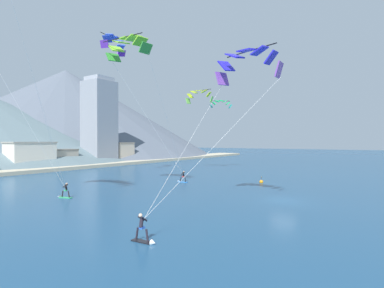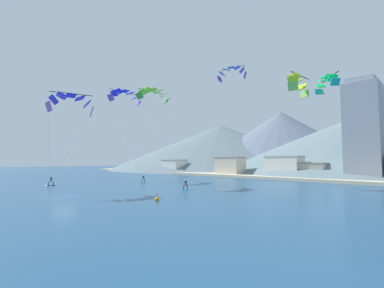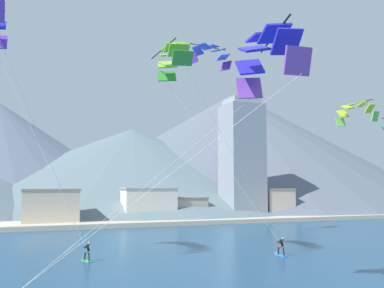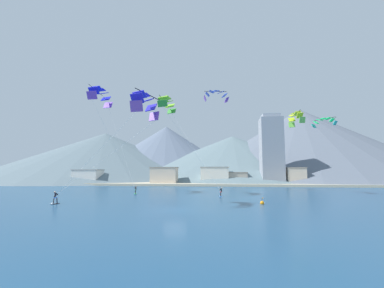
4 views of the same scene
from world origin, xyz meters
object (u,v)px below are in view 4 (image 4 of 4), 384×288
(parafoil_kite_near_lead, at_px, (100,95))
(parafoil_kite_near_trail, at_px, (167,103))
(kitesurfer_near_lead, at_px, (135,191))
(race_marker_buoy, at_px, (262,203))
(parafoil_kite_distant_mid_solo, at_px, (216,95))
(parafoil_kite_distant_high_outer, at_px, (324,121))
(kitesurfer_mid_center, at_px, (54,200))
(kitesurfer_near_trail, at_px, (221,194))
(parafoil_kite_mid_center, at_px, (144,103))
(parafoil_kite_distant_low_drift, at_px, (296,117))

(parafoil_kite_near_lead, bearing_deg, parafoil_kite_near_trail, -8.86)
(kitesurfer_near_lead, distance_m, race_marker_buoy, 26.51)
(parafoil_kite_distant_mid_solo, bearing_deg, parafoil_kite_near_lead, -156.15)
(kitesurfer_near_lead, xyz_separation_m, parafoil_kite_distant_mid_solo, (16.13, 10.28, 22.51))
(parafoil_kite_distant_high_outer, distance_m, race_marker_buoy, 24.64)
(kitesurfer_mid_center, bearing_deg, kitesurfer_near_trail, 30.91)
(parafoil_kite_mid_center, relative_size, race_marker_buoy, 13.75)
(kitesurfer_near_trail, xyz_separation_m, parafoil_kite_mid_center, (-9.94, -14.72, 13.04))
(race_marker_buoy, bearing_deg, parafoil_kite_distant_mid_solo, 105.61)
(kitesurfer_near_lead, xyz_separation_m, kitesurfer_near_trail, (17.07, -3.38, 0.03))
(parafoil_kite_distant_low_drift, distance_m, parafoil_kite_distant_mid_solo, 19.27)
(parafoil_kite_mid_center, bearing_deg, parafoil_kite_near_trail, 91.11)
(parafoil_kite_distant_high_outer, height_order, parafoil_kite_distant_mid_solo, parafoil_kite_distant_mid_solo)
(kitesurfer_mid_center, distance_m, parafoil_kite_distant_mid_solo, 41.52)
(parafoil_kite_distant_low_drift, relative_size, parafoil_kite_distant_mid_solo, 0.97)
(kitesurfer_near_trail, bearing_deg, parafoil_kite_distant_low_drift, 23.63)
(parafoil_kite_near_lead, xyz_separation_m, parafoil_kite_mid_center, (15.17, -17.69, -6.99))
(kitesurfer_near_lead, height_order, parafoil_kite_distant_mid_solo, parafoil_kite_distant_mid_solo)
(parafoil_kite_near_trail, height_order, parafoil_kite_mid_center, parafoil_kite_near_trail)
(kitesurfer_near_lead, bearing_deg, parafoil_kite_distant_low_drift, 5.94)
(parafoil_kite_near_trail, height_order, race_marker_buoy, parafoil_kite_near_trail)
(parafoil_kite_near_trail, bearing_deg, parafoil_kite_mid_center, -88.89)
(kitesurfer_mid_center, relative_size, parafoil_kite_mid_center, 0.13)
(parafoil_kite_distant_low_drift, distance_m, race_marker_buoy, 24.87)
(race_marker_buoy, bearing_deg, parafoil_kite_mid_center, -163.79)
(parafoil_kite_distant_low_drift, xyz_separation_m, race_marker_buoy, (-9.73, -16.93, -15.40))
(parafoil_kite_mid_center, xyz_separation_m, race_marker_buoy, (15.66, 4.55, -13.38))
(kitesurfer_near_trail, height_order, parafoil_kite_near_trail, parafoil_kite_near_trail)
(kitesurfer_near_trail, xyz_separation_m, parafoil_kite_near_lead, (-25.11, 2.97, 20.03))
(parafoil_kite_distant_mid_solo, xyz_separation_m, race_marker_buoy, (6.66, -23.83, -22.83))
(kitesurfer_mid_center, bearing_deg, parafoil_kite_mid_center, -4.83)
(parafoil_kite_near_lead, height_order, race_marker_buoy, parafoil_kite_near_lead)
(kitesurfer_mid_center, relative_size, parafoil_kite_near_lead, 0.09)
(parafoil_kite_near_lead, xyz_separation_m, race_marker_buoy, (30.83, -13.14, -20.38))
(kitesurfer_near_lead, height_order, parafoil_kite_mid_center, parafoil_kite_mid_center)
(kitesurfer_near_trail, relative_size, parafoil_kite_distant_low_drift, 0.30)
(kitesurfer_near_lead, distance_m, parafoil_kite_distant_mid_solo, 29.54)
(parafoil_kite_near_trail, xyz_separation_m, parafoil_kite_distant_high_outer, (30.22, 3.60, -3.52))
(kitesurfer_mid_center, bearing_deg, parafoil_kite_distant_mid_solo, 51.33)
(parafoil_kite_near_lead, bearing_deg, parafoil_kite_distant_low_drift, 5.34)
(kitesurfer_mid_center, height_order, parafoil_kite_mid_center, parafoil_kite_mid_center)
(kitesurfer_near_trail, bearing_deg, parafoil_kite_distant_high_outer, 12.01)
(kitesurfer_near_trail, height_order, parafoil_kite_distant_low_drift, parafoil_kite_distant_low_drift)
(kitesurfer_near_trail, relative_size, parafoil_kite_near_lead, 0.09)
(kitesurfer_near_lead, relative_size, kitesurfer_near_trail, 1.01)
(parafoil_kite_distant_mid_solo, bearing_deg, parafoil_kite_near_trail, -125.57)
(parafoil_kite_distant_mid_solo, bearing_deg, kitesurfer_near_lead, -147.49)
(kitesurfer_mid_center, distance_m, parafoil_kite_distant_high_outer, 48.30)
(kitesurfer_mid_center, xyz_separation_m, parafoil_kite_near_trail, (12.54, 14.29, 17.10))
(parafoil_kite_mid_center, relative_size, parafoil_kite_distant_mid_solo, 2.28)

